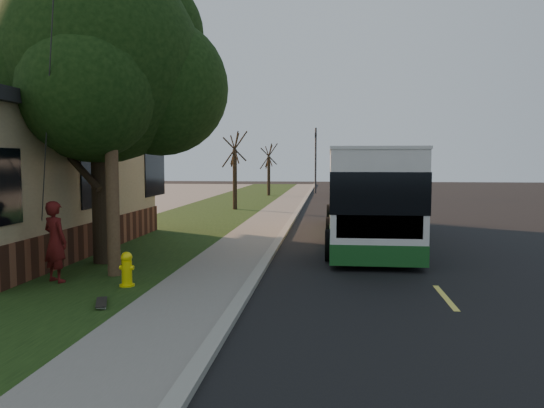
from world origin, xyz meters
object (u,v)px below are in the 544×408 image
at_px(leafy_tree, 103,66).
at_px(skateboard_main, 101,302).
at_px(distant_car, 351,188).
at_px(transit_bus, 364,192).
at_px(skateboarder, 55,242).
at_px(dumpster, 60,222).
at_px(utility_pole, 109,77).
at_px(fire_hydrant, 127,269).
at_px(bare_tree_near, 235,172).
at_px(bare_tree_far, 269,170).
at_px(traffic_signal, 316,156).

relative_size(leafy_tree, skateboard_main, 10.15).
xyz_separation_m(leafy_tree, distant_car, (7.51, 28.17, -4.50)).
xyz_separation_m(leafy_tree, transit_bus, (7.06, 5.23, -3.52)).
relative_size(leafy_tree, skateboarder, 4.35).
bearing_deg(skateboard_main, transit_bus, 60.16).
bearing_deg(dumpster, utility_pole, -51.73).
distance_m(fire_hydrant, distant_car, 31.38).
height_order(bare_tree_near, transit_bus, bare_tree_near).
bearing_deg(leafy_tree, transit_bus, 36.55).
distance_m(bare_tree_far, dumpster, 24.30).
bearing_deg(skateboard_main, bare_tree_far, 90.91).
bearing_deg(distant_car, traffic_signal, 125.44).
relative_size(traffic_signal, distant_car, 1.39).
xyz_separation_m(transit_bus, dumpster, (-10.24, -1.75, -0.97)).
relative_size(leafy_tree, traffic_signal, 1.42).
bearing_deg(skateboard_main, skateboarder, 136.15).
bearing_deg(dumpster, traffic_signal, 74.26).
distance_m(transit_bus, distant_car, 22.96).
bearing_deg(skateboarder, fire_hydrant, -161.11).
height_order(dumpster, distant_car, distant_car).
xyz_separation_m(utility_pole, bare_tree_far, (0.31, 29.01, -2.63)).
relative_size(utility_pole, leafy_tree, 1.16).
bearing_deg(dumpster, skateboarder, -62.67).
bearing_deg(utility_pole, dumpster, 128.27).
height_order(traffic_signal, distant_car, traffic_signal).
distance_m(utility_pole, skateboarder, 3.88).
xyz_separation_m(bare_tree_near, skateboard_main, (1.00, -19.51, -2.03)).
bearing_deg(skateboarder, dumpster, -36.17).
distance_m(leafy_tree, bare_tree_near, 15.66).
distance_m(leafy_tree, transit_bus, 9.46).
bearing_deg(transit_bus, dumpster, -170.28).
bearing_deg(utility_pole, fire_hydrant, -54.62).
distance_m(bare_tree_near, dumpster, 12.57).
bearing_deg(distant_car, skateboard_main, -106.52).
relative_size(traffic_signal, transit_bus, 0.48).
bearing_deg(transit_bus, skateboarder, -133.23).
bearing_deg(bare_tree_far, skateboarder, -92.51).
bearing_deg(leafy_tree, traffic_signal, 81.53).
bearing_deg(transit_bus, bare_tree_far, 104.90).
bearing_deg(skateboard_main, distant_car, 79.76).
distance_m(fire_hydrant, transit_bus, 9.68).
distance_m(bare_tree_near, traffic_signal, 16.52).
xyz_separation_m(bare_tree_near, bare_tree_far, (0.50, 12.00, -0.15)).
bearing_deg(bare_tree_near, bare_tree_far, 87.61).
height_order(fire_hydrant, transit_bus, transit_bus).
bearing_deg(skateboard_main, fire_hydrant, 93.79).
relative_size(utility_pole, bare_tree_far, 2.25).
relative_size(transit_bus, distant_car, 2.90).
relative_size(bare_tree_near, skateboarder, 2.40).
bearing_deg(transit_bus, skateboard_main, -119.84).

